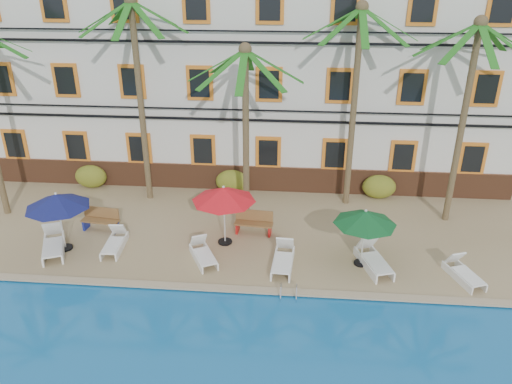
# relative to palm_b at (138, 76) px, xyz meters

# --- Properties ---
(ground) EXTENTS (100.00, 100.00, 0.00)m
(ground) POSITION_rel_palm_b_xyz_m (3.80, -5.72, -5.78)
(ground) COLOR #384C23
(ground) RESTS_ON ground
(pool_deck) EXTENTS (30.00, 12.00, 0.25)m
(pool_deck) POSITION_rel_palm_b_xyz_m (3.80, -0.72, -5.66)
(pool_deck) COLOR tan
(pool_deck) RESTS_ON ground
(pool_coping) EXTENTS (30.00, 0.35, 0.06)m
(pool_coping) POSITION_rel_palm_b_xyz_m (3.80, -6.62, -5.50)
(pool_coping) COLOR tan
(pool_coping) RESTS_ON pool_deck
(hotel_building) EXTENTS (25.40, 6.44, 10.22)m
(hotel_building) POSITION_rel_palm_b_xyz_m (3.80, 4.26, -0.41)
(hotel_building) COLOR silver
(hotel_building) RESTS_ON pool_deck
(palm_b) EXTENTS (4.39, 4.39, 8.68)m
(palm_b) POSITION_rel_palm_b_xyz_m (0.00, 0.00, 0.00)
(palm_b) COLOR brown
(palm_b) RESTS_ON pool_deck
(palm_c) EXTENTS (4.39, 4.39, 7.11)m
(palm_c) POSITION_rel_palm_b_xyz_m (4.56, -1.27, -0.91)
(palm_c) COLOR brown
(palm_c) RESTS_ON pool_deck
(palm_d) EXTENTS (4.39, 4.39, 8.48)m
(palm_d) POSITION_rel_palm_b_xyz_m (8.85, 0.25, -0.12)
(palm_d) COLOR brown
(palm_d) RESTS_ON pool_deck
(palm_e) EXTENTS (4.39, 4.39, 8.10)m
(palm_e) POSITION_rel_palm_b_xyz_m (12.88, -0.97, -0.33)
(palm_e) COLOR brown
(palm_e) RESTS_ON pool_deck
(shrub_left) EXTENTS (1.50, 0.90, 1.10)m
(shrub_left) POSITION_rel_palm_b_xyz_m (-3.06, 0.88, -4.98)
(shrub_left) COLOR #285919
(shrub_left) RESTS_ON pool_deck
(shrub_mid) EXTENTS (1.50, 0.90, 1.10)m
(shrub_mid) POSITION_rel_palm_b_xyz_m (3.66, 0.88, -4.98)
(shrub_mid) COLOR #285919
(shrub_mid) RESTS_ON pool_deck
(shrub_right) EXTENTS (1.50, 0.90, 1.10)m
(shrub_right) POSITION_rel_palm_b_xyz_m (10.35, 0.88, -4.98)
(shrub_right) COLOR #285919
(shrub_right) RESTS_ON pool_deck
(umbrella_blue) EXTENTS (2.33, 2.33, 2.33)m
(umbrella_blue) POSITION_rel_palm_b_xyz_m (-1.92, -4.62, -3.54)
(umbrella_blue) COLOR black
(umbrella_blue) RESTS_ON pool_deck
(umbrella_red) EXTENTS (2.39, 2.39, 2.40)m
(umbrella_red) POSITION_rel_palm_b_xyz_m (3.99, -3.66, -3.49)
(umbrella_red) COLOR black
(umbrella_red) RESTS_ON pool_deck
(umbrella_green) EXTENTS (2.18, 2.18, 2.19)m
(umbrella_green) POSITION_rel_palm_b_xyz_m (9.01, -4.71, -3.67)
(umbrella_green) COLOR black
(umbrella_green) RESTS_ON pool_deck
(lounger_a) EXTENTS (1.45, 2.13, 0.95)m
(lounger_a) POSITION_rel_palm_b_xyz_m (-2.26, -4.83, -5.22)
(lounger_a) COLOR white
(lounger_a) RESTS_ON pool_deck
(lounger_b) EXTENTS (0.72, 1.76, 0.82)m
(lounger_b) POSITION_rel_palm_b_xyz_m (-0.06, -4.45, -5.27)
(lounger_b) COLOR white
(lounger_b) RESTS_ON pool_deck
(lounger_c) EXTENTS (1.33, 1.81, 0.81)m
(lounger_c) POSITION_rel_palm_b_xyz_m (3.37, -4.92, -5.27)
(lounger_c) COLOR white
(lounger_c) RESTS_ON pool_deck
(lounger_d) EXTENTS (0.80, 1.95, 0.90)m
(lounger_d) POSITION_rel_palm_b_xyz_m (6.26, -5.08, -5.24)
(lounger_d) COLOR white
(lounger_d) RESTS_ON pool_deck
(lounger_e) EXTENTS (1.25, 2.09, 0.93)m
(lounger_e) POSITION_rel_palm_b_xyz_m (9.42, -4.84, -5.23)
(lounger_e) COLOR white
(lounger_e) RESTS_ON pool_deck
(lounger_f) EXTENTS (1.14, 1.79, 0.80)m
(lounger_f) POSITION_rel_palm_b_xyz_m (12.37, -5.33, -5.27)
(lounger_f) COLOR white
(lounger_f) RESTS_ON pool_deck
(bench_left) EXTENTS (1.55, 0.66, 0.93)m
(bench_left) POSITION_rel_palm_b_xyz_m (-1.09, -3.06, -5.06)
(bench_left) COLOR olive
(bench_left) RESTS_ON pool_deck
(bench_right) EXTENTS (1.54, 0.62, 0.93)m
(bench_right) POSITION_rel_palm_b_xyz_m (5.02, -2.78, -5.06)
(bench_right) COLOR olive
(bench_right) RESTS_ON pool_deck
(pool_ladder) EXTENTS (0.54, 0.74, 0.74)m
(pool_ladder) POSITION_rel_palm_b_xyz_m (6.51, -6.72, -5.53)
(pool_ladder) COLOR silver
(pool_ladder) RESTS_ON ground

